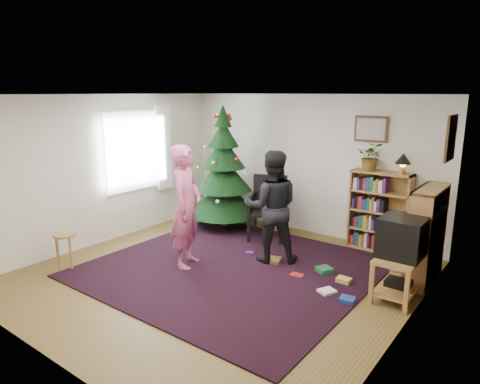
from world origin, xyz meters
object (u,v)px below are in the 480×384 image
Objects in this scene: picture_right at (451,138)px; table_lamp at (403,160)px; bookshelf_right at (426,234)px; bookshelf_back at (380,211)px; person_standing at (186,207)px; person_by_chair at (272,207)px; tv_stand at (399,272)px; christmas_tree at (224,177)px; armchair at (271,205)px; picture_back at (371,129)px; crt_tv at (402,236)px; potted_plant at (371,156)px; stool at (65,241)px.

picture_right is 1.87× the size of table_lamp.
bookshelf_right is 4.05× the size of table_lamp.
bookshelf_back is (-1.05, 0.59, -1.29)m from picture_right.
picture_right is 1.04m from table_lamp.
person_standing is 1.27m from person_by_chair.
tv_stand is (-0.12, -0.68, -0.34)m from bookshelf_right.
person_by_chair is at bearing -158.41° from picture_right.
christmas_tree is 2.10× the size of armchair.
picture_right is at bearing 165.17° from person_by_chair.
picture_back is 0.98× the size of crt_tv.
crt_tv is at bearing -14.27° from christmas_tree.
armchair is at bearing -155.21° from picture_back.
table_lamp reaches higher than armchair.
bookshelf_back is at bearing -64.08° from person_standing.
picture_back is 1.71× the size of table_lamp.
person_by_chair is at bearing -134.67° from table_lamp.
picture_back reaches higher than crt_tv.
picture_right reaches higher than person_by_chair.
christmas_tree is (-2.51, -0.69, -0.98)m from picture_back.
picture_back is 1.32m from bookshelf_back.
bookshelf_right is 1.61m from potted_plant.
christmas_tree is 5.06× the size of potted_plant.
person_by_chair is (-2.05, -0.67, 0.19)m from bookshelf_right.
stool is (-4.43, -2.90, -1.54)m from picture_right.
tv_stand is 0.47× the size of person_standing.
armchair reaches higher than stool.
picture_right is at bearing -29.44° from bookshelf_back.
table_lamp is at bearing -13.11° from picture_back.
potted_plant is (-0.99, 1.47, 1.21)m from tv_stand.
crt_tv is (-0.12, -0.68, 0.13)m from bookshelf_right.
armchair is at bearing -93.53° from person_by_chair.
bookshelf_back is 2.84× the size of potted_plant.
stool is at bearing -130.63° from picture_back.
picture_right is 0.46× the size of bookshelf_right.
picture_back is 1.98m from bookshelf_right.
picture_right is 5.52m from stool.
crt_tv is (-0.00, 0.00, 0.47)m from tv_stand.
picture_right reaches higher than picture_back.
bookshelf_back is 1.67m from crt_tv.
bookshelf_back is at bearing 11.26° from christmas_tree.
picture_right is 3.96m from christmas_tree.
person_by_chair is (-1.92, 0.01, 0.06)m from crt_tv.
armchair is 2.41× the size of potted_plant.
bookshelf_right is 2.44× the size of stool.
armchair is at bearing 60.69° from stool.
picture_right is 1.13× the size of stool.
picture_right reaches higher than tv_stand.
christmas_tree reaches higher than bookshelf_back.
bookshelf_back is 1.86m from person_by_chair.
bookshelf_right reaches higher than tv_stand.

